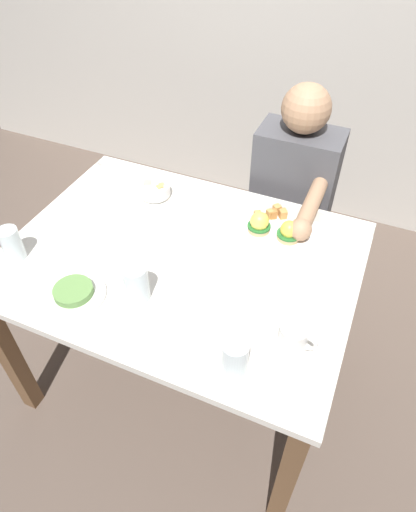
{
  "coord_description": "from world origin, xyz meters",
  "views": [
    {
      "loc": [
        0.53,
        -0.98,
        1.81
      ],
      "look_at": [
        0.11,
        0.0,
        0.78
      ],
      "focal_mm": 31.19,
      "sensor_mm": 36.0,
      "label": 1
    }
  ],
  "objects_px": {
    "water_glass_near": "(137,285)",
    "water_glass_extra": "(235,359)",
    "diner_person": "(291,198)",
    "eggs_benedict_plate": "(274,230)",
    "side_plate": "(74,293)",
    "fruit_bowl": "(155,190)",
    "fork": "(198,294)",
    "water_glass_far": "(12,246)",
    "dining_table": "(181,277)",
    "coffee_mug": "(294,338)"
  },
  "relations": [
    {
      "from": "eggs_benedict_plate",
      "to": "side_plate",
      "type": "xyz_separation_m",
      "value": [
        -0.49,
        -0.53,
        -0.01
      ]
    },
    {
      "from": "eggs_benedict_plate",
      "to": "water_glass_near",
      "type": "relative_size",
      "value": 2.11
    },
    {
      "from": "side_plate",
      "to": "diner_person",
      "type": "bearing_deg",
      "value": 62.54
    },
    {
      "from": "water_glass_extra",
      "to": "fork",
      "type": "bearing_deg",
      "value": 134.69
    },
    {
      "from": "side_plate",
      "to": "eggs_benedict_plate",
      "type": "bearing_deg",
      "value": 47.36
    },
    {
      "from": "side_plate",
      "to": "coffee_mug",
      "type": "bearing_deg",
      "value": 6.79
    },
    {
      "from": "water_glass_near",
      "to": "diner_person",
      "type": "relative_size",
      "value": 0.11
    },
    {
      "from": "water_glass_near",
      "to": "water_glass_extra",
      "type": "relative_size",
      "value": 1.14
    },
    {
      "from": "diner_person",
      "to": "coffee_mug",
      "type": "bearing_deg",
      "value": -75.12
    },
    {
      "from": "fruit_bowl",
      "to": "fork",
      "type": "bearing_deg",
      "value": -47.81
    },
    {
      "from": "water_glass_near",
      "to": "diner_person",
      "type": "xyz_separation_m",
      "value": [
        0.28,
        0.82,
        -0.15
      ]
    },
    {
      "from": "dining_table",
      "to": "fork",
      "type": "distance_m",
      "value": 0.22
    },
    {
      "from": "water_glass_extra",
      "to": "fruit_bowl",
      "type": "bearing_deg",
      "value": 133.05
    },
    {
      "from": "fruit_bowl",
      "to": "coffee_mug",
      "type": "distance_m",
      "value": 0.85
    },
    {
      "from": "dining_table",
      "to": "water_glass_extra",
      "type": "height_order",
      "value": "water_glass_extra"
    },
    {
      "from": "eggs_benedict_plate",
      "to": "coffee_mug",
      "type": "distance_m",
      "value": 0.49
    },
    {
      "from": "water_glass_extra",
      "to": "dining_table",
      "type": "bearing_deg",
      "value": 134.2
    },
    {
      "from": "dining_table",
      "to": "fork",
      "type": "height_order",
      "value": "fork"
    },
    {
      "from": "water_glass_far",
      "to": "dining_table",
      "type": "bearing_deg",
      "value": 23.93
    },
    {
      "from": "water_glass_near",
      "to": "dining_table",
      "type": "bearing_deg",
      "value": 80.21
    },
    {
      "from": "fruit_bowl",
      "to": "water_glass_near",
      "type": "xyz_separation_m",
      "value": [
        0.2,
        -0.49,
        0.03
      ]
    },
    {
      "from": "water_glass_extra",
      "to": "water_glass_far",
      "type": "bearing_deg",
      "value": 172.4
    },
    {
      "from": "eggs_benedict_plate",
      "to": "fork",
      "type": "bearing_deg",
      "value": -109.76
    },
    {
      "from": "dining_table",
      "to": "coffee_mug",
      "type": "bearing_deg",
      "value": -25.2
    },
    {
      "from": "side_plate",
      "to": "diner_person",
      "type": "xyz_separation_m",
      "value": [
        0.47,
        0.9,
        -0.1
      ]
    },
    {
      "from": "dining_table",
      "to": "eggs_benedict_plate",
      "type": "bearing_deg",
      "value": 41.56
    },
    {
      "from": "dining_table",
      "to": "side_plate",
      "type": "relative_size",
      "value": 6.0
    },
    {
      "from": "eggs_benedict_plate",
      "to": "water_glass_near",
      "type": "distance_m",
      "value": 0.54
    },
    {
      "from": "fork",
      "to": "fruit_bowl",
      "type": "bearing_deg",
      "value": 132.19
    },
    {
      "from": "eggs_benedict_plate",
      "to": "side_plate",
      "type": "relative_size",
      "value": 1.35
    },
    {
      "from": "dining_table",
      "to": "water_glass_near",
      "type": "xyz_separation_m",
      "value": [
        -0.04,
        -0.22,
        0.16
      ]
    },
    {
      "from": "fork",
      "to": "water_glass_near",
      "type": "relative_size",
      "value": 1.21
    },
    {
      "from": "water_glass_far",
      "to": "side_plate",
      "type": "relative_size",
      "value": 0.6
    },
    {
      "from": "coffee_mug",
      "to": "side_plate",
      "type": "height_order",
      "value": "coffee_mug"
    },
    {
      "from": "water_glass_extra",
      "to": "side_plate",
      "type": "distance_m",
      "value": 0.56
    },
    {
      "from": "water_glass_near",
      "to": "side_plate",
      "type": "relative_size",
      "value": 0.64
    },
    {
      "from": "coffee_mug",
      "to": "dining_table",
      "type": "bearing_deg",
      "value": 154.8
    },
    {
      "from": "dining_table",
      "to": "fruit_bowl",
      "type": "xyz_separation_m",
      "value": [
        -0.24,
        0.27,
        0.14
      ]
    },
    {
      "from": "coffee_mug",
      "to": "fork",
      "type": "relative_size",
      "value": 0.72
    },
    {
      "from": "fork",
      "to": "water_glass_near",
      "type": "height_order",
      "value": "water_glass_near"
    },
    {
      "from": "fruit_bowl",
      "to": "water_glass_near",
      "type": "distance_m",
      "value": 0.53
    },
    {
      "from": "eggs_benedict_plate",
      "to": "water_glass_far",
      "type": "height_order",
      "value": "water_glass_far"
    },
    {
      "from": "eggs_benedict_plate",
      "to": "side_plate",
      "type": "bearing_deg",
      "value": -132.64
    },
    {
      "from": "fork",
      "to": "water_glass_far",
      "type": "height_order",
      "value": "water_glass_far"
    },
    {
      "from": "diner_person",
      "to": "water_glass_extra",
      "type": "bearing_deg",
      "value": -84.51
    },
    {
      "from": "water_glass_extra",
      "to": "side_plate",
      "type": "bearing_deg",
      "value": 175.46
    },
    {
      "from": "dining_table",
      "to": "coffee_mug",
      "type": "relative_size",
      "value": 10.8
    },
    {
      "from": "fruit_bowl",
      "to": "water_glass_far",
      "type": "distance_m",
      "value": 0.57
    },
    {
      "from": "side_plate",
      "to": "fruit_bowl",
      "type": "bearing_deg",
      "value": 91.53
    },
    {
      "from": "fruit_bowl",
      "to": "fork",
      "type": "relative_size",
      "value": 0.78
    }
  ]
}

